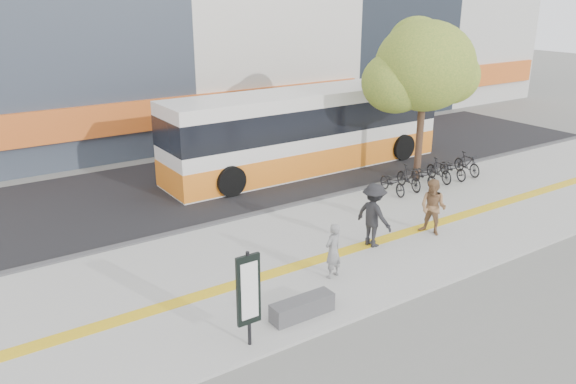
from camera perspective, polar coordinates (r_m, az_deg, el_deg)
ground at (r=16.10m, az=6.58°, el=-7.78°), size 120.00×120.00×0.00m
sidewalk at (r=17.12m, az=3.35°, el=-5.79°), size 40.00×7.00×0.08m
tactile_strip at (r=16.75m, az=4.38°, el=-6.25°), size 40.00×0.45×0.01m
street at (r=23.11m, az=-7.90°, el=0.82°), size 40.00×8.00×0.06m
curb at (r=19.77m, az=-2.76°, el=-2.13°), size 40.00×0.25×0.14m
bench at (r=13.71m, az=1.43°, el=-11.37°), size 1.60×0.45×0.45m
signboard at (r=12.21m, az=-3.93°, el=-9.81°), size 0.55×0.10×2.20m
street_tree at (r=22.97m, az=13.15°, el=11.89°), size 4.40×3.80×6.31m
bus at (r=24.44m, az=1.88°, el=5.93°), size 12.57×2.98×3.35m
bicycle_row at (r=23.32m, az=13.99°, el=1.85°), size 4.94×1.67×0.93m
seated_woman at (r=15.24m, az=4.48°, el=-5.82°), size 0.62×0.48×1.52m
pedestrian_tan at (r=18.35m, az=14.18°, el=-1.48°), size 0.91×1.03×1.77m
pedestrian_dark at (r=17.14m, az=8.50°, el=-2.27°), size 0.86×1.33×1.94m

